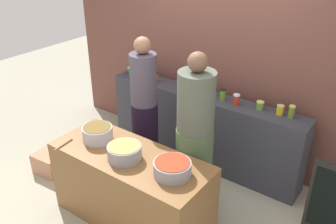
{
  "coord_description": "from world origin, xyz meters",
  "views": [
    {
      "loc": [
        2.11,
        -2.53,
        2.89
      ],
      "look_at": [
        0.0,
        0.35,
        1.05
      ],
      "focal_mm": 39.09,
      "sensor_mm": 36.0,
      "label": 1
    }
  ],
  "objects_px": {
    "cooking_pot_right": "(172,168)",
    "preserve_jar_2": "(156,77)",
    "preserve_jar_7": "(236,100)",
    "cooking_pot_left": "(98,133)",
    "preserve_jar_5": "(208,90)",
    "bread_crate": "(49,163)",
    "preserve_jar_4": "(202,89)",
    "preserve_jar_10": "(292,112)",
    "wooden_spoon": "(63,145)",
    "cook_in_cap": "(194,144)",
    "preserve_jar_3": "(182,83)",
    "preserve_jar_9": "(280,110)",
    "preserve_jar_0": "(131,71)",
    "cooking_pot_center": "(125,152)",
    "preserve_jar_8": "(260,105)",
    "cook_with_tongs": "(145,116)",
    "preserve_jar_1": "(145,73)",
    "chalkboard_sign": "(331,205)",
    "preserve_jar_6": "(223,95)"
  },
  "relations": [
    {
      "from": "preserve_jar_5",
      "to": "preserve_jar_10",
      "type": "height_order",
      "value": "preserve_jar_10"
    },
    {
      "from": "preserve_jar_9",
      "to": "cooking_pot_center",
      "type": "bearing_deg",
      "value": -122.32
    },
    {
      "from": "preserve_jar_0",
      "to": "cooking_pot_left",
      "type": "xyz_separation_m",
      "value": [
        0.72,
        -1.36,
        -0.13
      ]
    },
    {
      "from": "wooden_spoon",
      "to": "cooking_pot_right",
      "type": "bearing_deg",
      "value": 12.36
    },
    {
      "from": "preserve_jar_0",
      "to": "preserve_jar_6",
      "type": "distance_m",
      "value": 1.45
    },
    {
      "from": "preserve_jar_6",
      "to": "bread_crate",
      "type": "distance_m",
      "value": 2.39
    },
    {
      "from": "preserve_jar_4",
      "to": "preserve_jar_10",
      "type": "distance_m",
      "value": 1.15
    },
    {
      "from": "preserve_jar_2",
      "to": "preserve_jar_4",
      "type": "distance_m",
      "value": 0.69
    },
    {
      "from": "preserve_jar_6",
      "to": "preserve_jar_9",
      "type": "xyz_separation_m",
      "value": [
        0.7,
        0.04,
        -0.01
      ]
    },
    {
      "from": "preserve_jar_3",
      "to": "preserve_jar_4",
      "type": "bearing_deg",
      "value": 8.65
    },
    {
      "from": "preserve_jar_1",
      "to": "preserve_jar_8",
      "type": "bearing_deg",
      "value": -0.04
    },
    {
      "from": "preserve_jar_8",
      "to": "cook_in_cap",
      "type": "xyz_separation_m",
      "value": [
        -0.32,
        -0.89,
        -0.19
      ]
    },
    {
      "from": "preserve_jar_10",
      "to": "cooking_pot_left",
      "type": "relative_size",
      "value": 0.46
    },
    {
      "from": "cooking_pot_right",
      "to": "preserve_jar_2",
      "type": "bearing_deg",
      "value": 132.45
    },
    {
      "from": "preserve_jar_0",
      "to": "preserve_jar_2",
      "type": "xyz_separation_m",
      "value": [
        0.45,
        -0.0,
        0.01
      ]
    },
    {
      "from": "preserve_jar_1",
      "to": "cooking_pot_right",
      "type": "relative_size",
      "value": 0.3
    },
    {
      "from": "wooden_spoon",
      "to": "chalkboard_sign",
      "type": "distance_m",
      "value": 2.75
    },
    {
      "from": "cooking_pot_center",
      "to": "cook_in_cap",
      "type": "height_order",
      "value": "cook_in_cap"
    },
    {
      "from": "wooden_spoon",
      "to": "chalkboard_sign",
      "type": "height_order",
      "value": "chalkboard_sign"
    },
    {
      "from": "preserve_jar_4",
      "to": "wooden_spoon",
      "type": "distance_m",
      "value": 1.85
    },
    {
      "from": "cooking_pot_right",
      "to": "preserve_jar_7",
      "type": "bearing_deg",
      "value": 92.74
    },
    {
      "from": "preserve_jar_7",
      "to": "preserve_jar_10",
      "type": "distance_m",
      "value": 0.64
    },
    {
      "from": "preserve_jar_10",
      "to": "cook_with_tongs",
      "type": "relative_size",
      "value": 0.08
    },
    {
      "from": "preserve_jar_8",
      "to": "preserve_jar_5",
      "type": "bearing_deg",
      "value": -179.7
    },
    {
      "from": "preserve_jar_7",
      "to": "cooking_pot_left",
      "type": "height_order",
      "value": "preserve_jar_7"
    },
    {
      "from": "preserve_jar_5",
      "to": "wooden_spoon",
      "type": "distance_m",
      "value": 1.87
    },
    {
      "from": "preserve_jar_8",
      "to": "preserve_jar_10",
      "type": "distance_m",
      "value": 0.36
    },
    {
      "from": "preserve_jar_5",
      "to": "preserve_jar_7",
      "type": "relative_size",
      "value": 0.87
    },
    {
      "from": "preserve_jar_3",
      "to": "cooking_pot_left",
      "type": "bearing_deg",
      "value": -95.23
    },
    {
      "from": "cooking_pot_center",
      "to": "chalkboard_sign",
      "type": "height_order",
      "value": "cooking_pot_center"
    },
    {
      "from": "preserve_jar_5",
      "to": "cook_in_cap",
      "type": "relative_size",
      "value": 0.06
    },
    {
      "from": "preserve_jar_5",
      "to": "bread_crate",
      "type": "distance_m",
      "value": 2.25
    },
    {
      "from": "wooden_spoon",
      "to": "cook_in_cap",
      "type": "height_order",
      "value": "cook_in_cap"
    },
    {
      "from": "preserve_jar_2",
      "to": "cooking_pot_left",
      "type": "height_order",
      "value": "preserve_jar_2"
    },
    {
      "from": "preserve_jar_5",
      "to": "cook_in_cap",
      "type": "height_order",
      "value": "cook_in_cap"
    },
    {
      "from": "preserve_jar_0",
      "to": "cook_in_cap",
      "type": "bearing_deg",
      "value": -27.32
    },
    {
      "from": "preserve_jar_9",
      "to": "chalkboard_sign",
      "type": "relative_size",
      "value": 0.12
    },
    {
      "from": "cooking_pot_right",
      "to": "cook_with_tongs",
      "type": "xyz_separation_m",
      "value": [
        -0.94,
        0.75,
        -0.07
      ]
    },
    {
      "from": "wooden_spoon",
      "to": "preserve_jar_4",
      "type": "bearing_deg",
      "value": 70.1
    },
    {
      "from": "preserve_jar_2",
      "to": "cooking_pot_center",
      "type": "relative_size",
      "value": 0.42
    },
    {
      "from": "cook_with_tongs",
      "to": "chalkboard_sign",
      "type": "distance_m",
      "value": 2.22
    },
    {
      "from": "cooking_pot_right",
      "to": "preserve_jar_9",
      "type": "bearing_deg",
      "value": 73.14
    },
    {
      "from": "preserve_jar_4",
      "to": "preserve_jar_10",
      "type": "relative_size",
      "value": 0.66
    },
    {
      "from": "wooden_spoon",
      "to": "cook_in_cap",
      "type": "relative_size",
      "value": 0.14
    },
    {
      "from": "preserve_jar_8",
      "to": "preserve_jar_10",
      "type": "xyz_separation_m",
      "value": [
        0.36,
        0.01,
        0.02
      ]
    },
    {
      "from": "preserve_jar_5",
      "to": "cooking_pot_center",
      "type": "relative_size",
      "value": 0.35
    },
    {
      "from": "preserve_jar_5",
      "to": "cook_with_tongs",
      "type": "relative_size",
      "value": 0.07
    },
    {
      "from": "preserve_jar_0",
      "to": "wooden_spoon",
      "type": "distance_m",
      "value": 1.73
    },
    {
      "from": "preserve_jar_0",
      "to": "cook_with_tongs",
      "type": "xyz_separation_m",
      "value": [
        0.77,
        -0.63,
        -0.21
      ]
    },
    {
      "from": "preserve_jar_4",
      "to": "bread_crate",
      "type": "height_order",
      "value": "preserve_jar_4"
    }
  ]
}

